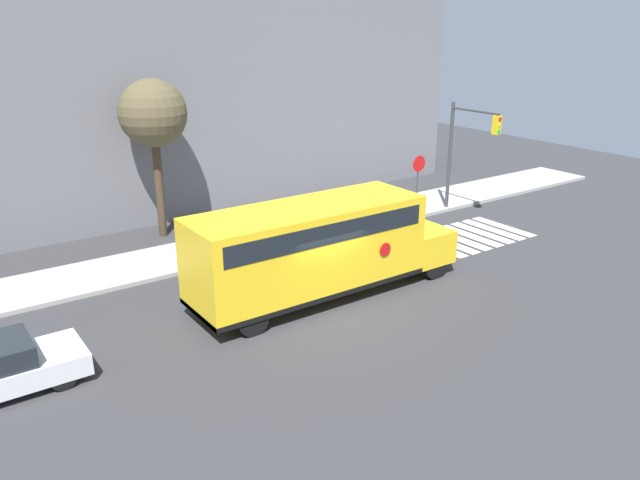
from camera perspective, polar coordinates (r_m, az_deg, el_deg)
name	(u,v)px	position (r m, az deg, el deg)	size (l,w,h in m)	color
ground_plane	(321,307)	(19.92, 0.14, -6.12)	(60.00, 60.00, 0.00)	#333335
sidewalk_strip	(227,247)	(25.06, -8.47, -0.63)	(44.00, 3.00, 0.15)	#9E9E99
building_backdrop	(155,96)	(29.71, -14.85, 12.64)	(32.00, 4.00, 10.75)	slate
crosswalk_stripes	(471,236)	(27.05, 13.60, 0.39)	(4.70, 3.20, 0.01)	white
school_bus	(316,245)	(19.93, -0.35, -0.49)	(9.40, 2.57, 3.15)	yellow
stop_sign	(418,176)	(29.02, 8.96, 5.83)	(0.74, 0.10, 2.79)	#38383A
traffic_light	(466,143)	(29.16, 13.18, 8.62)	(0.28, 2.78, 5.08)	#38383A
tree_far_sidewalk	(153,115)	(26.00, -15.03, 10.99)	(2.71, 2.71, 6.48)	#423323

